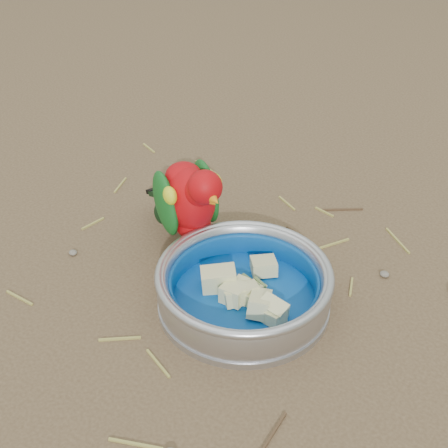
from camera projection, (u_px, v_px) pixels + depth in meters
The scene contains 6 objects.
ground at pixel (208, 346), 0.80m from camera, with size 60.00×60.00×0.00m, color brown.
food_bowl at pixel (244, 301), 0.86m from camera, with size 0.24×0.24×0.02m, color #B2B2BA.
bowl_wall at pixel (244, 284), 0.84m from camera, with size 0.24×0.24×0.04m, color #B2B2BA, non-canonical shape.
fruit_wedges at pixel (244, 288), 0.84m from camera, with size 0.14×0.14×0.03m, color beige, non-canonical shape.
lory_parrot at pixel (190, 207), 0.92m from camera, with size 0.09×0.19×0.15m, color #AB070B, non-canonical shape.
ground_debris at pixel (256, 332), 0.81m from camera, with size 0.90×0.80×0.01m, color #A09748, non-canonical shape.
Camera 1 is at (0.34, -0.45, 0.59)m, focal length 50.00 mm.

